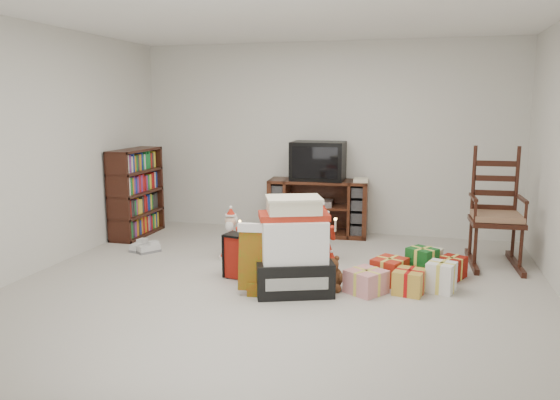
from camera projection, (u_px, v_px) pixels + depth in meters
The scene contains 13 objects.
room at pixel (275, 155), 4.83m from camera, with size 5.01×5.01×2.51m.
tv_stand at pixel (318, 207), 7.13m from camera, with size 1.30×0.54×0.73m.
bookshelf at pixel (136, 194), 7.08m from camera, with size 0.31×0.93×1.13m.
rocking_chair at pixel (495, 223), 5.82m from camera, with size 0.56×0.89×1.31m.
gift_pile at pixel (294, 252), 4.94m from camera, with size 0.82×0.71×0.86m.
red_suitcase at pixel (243, 256), 5.35m from camera, with size 0.37×0.24×0.52m.
stocking at pixel (252, 259), 4.90m from camera, with size 0.31×0.13×0.66m, color #0C7110, non-canonical shape.
teddy_bear at pixel (331, 274), 5.06m from camera, with size 0.21×0.19×0.32m.
santa_figurine at pixel (323, 239), 5.93m from camera, with size 0.31×0.30×0.64m.
mrs_claus_figurine at pixel (231, 239), 6.02m from camera, with size 0.29×0.27×0.59m.
sneaker_pair at pixel (144, 248), 6.36m from camera, with size 0.36×0.27×0.09m.
gift_cluster at pixel (413, 270), 5.20m from camera, with size 0.82×1.20×0.28m.
crt_television at pixel (318, 161), 7.03m from camera, with size 0.68×0.50×0.50m.
Camera 1 is at (1.28, -4.65, 1.70)m, focal length 35.00 mm.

